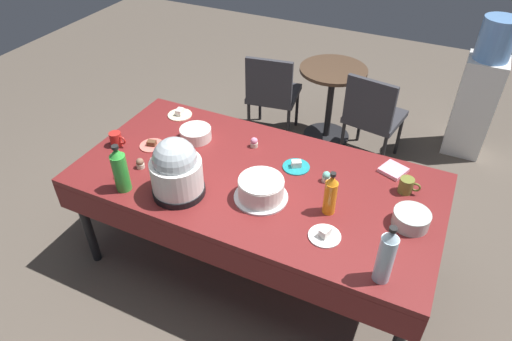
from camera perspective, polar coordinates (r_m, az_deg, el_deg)
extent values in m
plane|color=brown|center=(3.25, 0.00, -11.16)|extent=(9.00, 9.00, 0.00)
cube|color=maroon|center=(2.73, 0.00, -1.15)|extent=(2.20, 1.10, 0.04)
cylinder|color=black|center=(3.20, -20.68, -6.13)|extent=(0.06, 0.06, 0.71)
cylinder|color=black|center=(3.72, -11.18, 2.83)|extent=(0.06, 0.06, 0.71)
cylinder|color=black|center=(3.18, 20.81, -6.45)|extent=(0.06, 0.06, 0.71)
cube|color=maroon|center=(2.47, -5.53, -10.42)|extent=(2.20, 0.01, 0.18)
cube|color=maroon|center=(3.20, 4.19, 2.92)|extent=(2.20, 0.01, 0.18)
cylinder|color=silver|center=(2.57, 0.63, -3.35)|extent=(0.31, 0.31, 0.01)
cylinder|color=white|center=(2.53, 0.64, -2.30)|extent=(0.26, 0.26, 0.11)
cylinder|color=white|center=(2.50, 0.64, -1.26)|extent=(0.26, 0.26, 0.01)
cylinder|color=black|center=(2.64, -9.71, -2.42)|extent=(0.31, 0.31, 0.04)
cylinder|color=white|center=(2.57, -9.97, -0.55)|extent=(0.29, 0.29, 0.18)
sphere|color=#B2BCC1|center=(2.50, -10.23, 1.39)|extent=(0.25, 0.25, 0.25)
cylinder|color=#B2C6BC|center=(2.53, 19.02, -5.80)|extent=(0.20, 0.20, 0.08)
cylinder|color=silver|center=(3.06, -7.64, 4.64)|extent=(0.21, 0.21, 0.08)
cylinder|color=#E07266|center=(3.06, -13.05, 3.07)|extent=(0.16, 0.16, 0.01)
cube|color=brown|center=(3.04, -13.10, 3.37)|extent=(0.06, 0.05, 0.03)
cylinder|color=teal|center=(2.80, 5.10, 0.47)|extent=(0.17, 0.17, 0.01)
cube|color=white|center=(2.79, 5.13, 0.86)|extent=(0.07, 0.07, 0.04)
cylinder|color=white|center=(2.38, 8.66, -8.18)|extent=(0.17, 0.17, 0.01)
cube|color=white|center=(2.37, 8.72, -7.72)|extent=(0.06, 0.07, 0.05)
cylinder|color=beige|center=(3.35, -9.60, 6.96)|extent=(0.18, 0.18, 0.01)
cube|color=white|center=(3.34, -9.64, 7.34)|extent=(0.05, 0.07, 0.04)
cylinder|color=beige|center=(2.83, -16.72, -0.61)|extent=(0.05, 0.05, 0.03)
sphere|color=pink|center=(2.81, -16.83, -0.15)|extent=(0.05, 0.05, 0.05)
cylinder|color=beige|center=(2.88, -14.39, 0.61)|extent=(0.05, 0.05, 0.03)
sphere|color=brown|center=(2.86, -14.47, 1.07)|extent=(0.05, 0.05, 0.05)
cylinder|color=beige|center=(2.97, -0.24, 3.31)|extent=(0.05, 0.05, 0.03)
sphere|color=pink|center=(2.95, -0.24, 3.76)|extent=(0.05, 0.05, 0.05)
cylinder|color=beige|center=(2.72, 8.84, -1.06)|extent=(0.05, 0.05, 0.03)
sphere|color=#6BC6B2|center=(2.70, 8.90, -0.59)|extent=(0.05, 0.05, 0.05)
cylinder|color=silver|center=(2.16, 16.02, -10.72)|extent=(0.08, 0.08, 0.27)
cone|color=silver|center=(2.05, 16.78, -7.79)|extent=(0.07, 0.07, 0.05)
cylinder|color=black|center=(2.03, 16.96, -7.12)|extent=(0.04, 0.04, 0.02)
cylinder|color=orange|center=(2.46, 9.35, -3.40)|extent=(0.07, 0.07, 0.20)
cone|color=orange|center=(2.38, 9.65, -1.13)|extent=(0.06, 0.06, 0.05)
cylinder|color=black|center=(2.36, 9.74, -0.49)|extent=(0.03, 0.03, 0.02)
cylinder|color=green|center=(2.68, -16.72, -0.26)|extent=(0.09, 0.09, 0.24)
cone|color=green|center=(2.60, -17.28, 2.21)|extent=(0.08, 0.08, 0.05)
cylinder|color=black|center=(2.58, -17.42, 2.82)|extent=(0.04, 0.04, 0.02)
cylinder|color=olive|center=(2.73, 18.44, -1.80)|extent=(0.08, 0.08, 0.09)
torus|color=olive|center=(2.72, 19.54, -2.02)|extent=(0.06, 0.01, 0.06)
cylinder|color=#B2231E|center=(3.10, -17.31, 3.82)|extent=(0.08, 0.08, 0.09)
torus|color=#B2231E|center=(3.07, -16.60, 3.68)|extent=(0.06, 0.01, 0.06)
cube|color=pink|center=(2.88, 16.97, 0.06)|extent=(0.18, 0.18, 0.02)
cube|color=#333338|center=(4.27, 2.30, 9.68)|extent=(0.50, 0.50, 0.05)
cube|color=#333338|center=(4.00, 1.63, 11.21)|extent=(0.42, 0.10, 0.40)
cylinder|color=black|center=(4.51, 5.20, 7.91)|extent=(0.03, 0.03, 0.40)
cylinder|color=black|center=(4.59, 0.52, 8.63)|extent=(0.03, 0.03, 0.40)
cylinder|color=black|center=(4.19, 4.08, 5.42)|extent=(0.03, 0.03, 0.40)
cylinder|color=black|center=(4.27, -0.91, 6.22)|extent=(0.03, 0.03, 0.40)
cube|color=#333338|center=(4.05, 14.79, 6.62)|extent=(0.51, 0.51, 0.05)
cube|color=#333338|center=(3.77, 14.15, 8.25)|extent=(0.42, 0.11, 0.40)
cylinder|color=black|center=(4.28, 17.62, 4.28)|extent=(0.03, 0.03, 0.40)
cylinder|color=black|center=(4.37, 13.01, 5.95)|extent=(0.03, 0.03, 0.40)
cylinder|color=black|center=(3.97, 15.72, 1.82)|extent=(0.03, 0.03, 0.40)
cylinder|color=black|center=(4.07, 10.82, 3.66)|extent=(0.03, 0.03, 0.40)
cylinder|color=#473323|center=(4.13, 9.78, 12.44)|extent=(0.60, 0.60, 0.03)
cylinder|color=black|center=(4.29, 9.28, 8.24)|extent=(0.06, 0.06, 0.67)
cylinder|color=black|center=(4.47, 8.84, 4.41)|extent=(0.44, 0.44, 0.02)
cube|color=silver|center=(4.45, 25.80, 7.27)|extent=(0.32, 0.32, 0.90)
cylinder|color=#6699D8|center=(4.20, 28.15, 14.47)|extent=(0.28, 0.28, 0.34)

